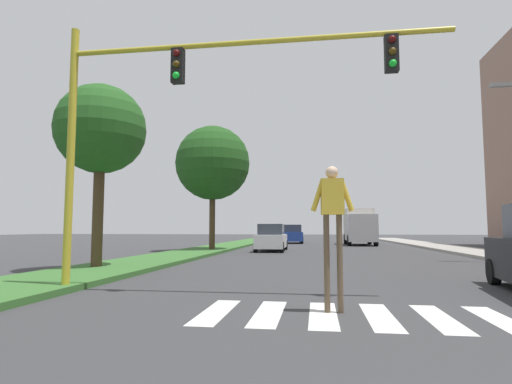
{
  "coord_description": "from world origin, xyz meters",
  "views": [
    {
      "loc": [
        -0.54,
        1.48,
        1.41
      ],
      "look_at": [
        -2.84,
        17.21,
        2.82
      ],
      "focal_mm": 29.06,
      "sensor_mm": 36.0,
      "label": 1
    }
  ],
  "objects": [
    {
      "name": "tree_mid",
      "position": [
        -7.87,
        14.56,
        4.79
      ],
      "size": [
        3.08,
        3.08,
        6.22
      ],
      "color": "#4C3823",
      "rests_on": "median_strip"
    },
    {
      "name": "sedan_distant",
      "position": [
        -2.85,
        41.62,
        0.82
      ],
      "size": [
        2.22,
        4.64,
        1.77
      ],
      "color": "navy",
      "rests_on": "ground_plane"
    },
    {
      "name": "traffic_light_gantry",
      "position": [
        -3.67,
        10.25,
        4.35
      ],
      "size": [
        8.63,
        0.3,
        6.0
      ],
      "color": "gold",
      "rests_on": "median_strip"
    },
    {
      "name": "sedan_midblock",
      "position": [
        -3.36,
        27.48,
        0.78
      ],
      "size": [
        1.82,
        4.51,
        1.69
      ],
      "color": "silver",
      "rests_on": "ground_plane"
    },
    {
      "name": "crosswalk",
      "position": [
        0.0,
        8.5,
        0.0
      ],
      "size": [
        4.95,
        2.2,
        0.01
      ],
      "color": "silver",
      "rests_on": "ground_plane"
    },
    {
      "name": "ground_plane",
      "position": [
        0.0,
        30.0,
        0.0
      ],
      "size": [
        140.0,
        140.0,
        0.0
      ],
      "primitive_type": "plane",
      "color": "#38383A"
    },
    {
      "name": "sidewalk_right",
      "position": [
        8.38,
        28.0,
        0.07
      ],
      "size": [
        3.0,
        64.0,
        0.15
      ],
      "primitive_type": "cube",
      "color": "#9E9991",
      "rests_on": "ground_plane"
    },
    {
      "name": "tree_far",
      "position": [
        -6.95,
        26.53,
        5.49
      ],
      "size": [
        4.65,
        4.65,
        7.69
      ],
      "color": "#4C3823",
      "rests_on": "median_strip"
    },
    {
      "name": "pedestrian_performer",
      "position": [
        -0.26,
        8.7,
        1.66
      ],
      "size": [
        0.75,
        0.27,
        2.49
      ],
      "color": "brown",
      "rests_on": "ground_plane"
    },
    {
      "name": "truck_box_delivery",
      "position": [
        3.1,
        38.11,
        1.63
      ],
      "size": [
        2.4,
        6.2,
        3.1
      ],
      "color": "#B7B7BC",
      "rests_on": "ground_plane"
    },
    {
      "name": "median_strip",
      "position": [
        -7.38,
        28.0,
        0.07
      ],
      "size": [
        3.0,
        64.0,
        0.15
      ],
      "primitive_type": "cube",
      "color": "#386B2D",
      "rests_on": "ground_plane"
    }
  ]
}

